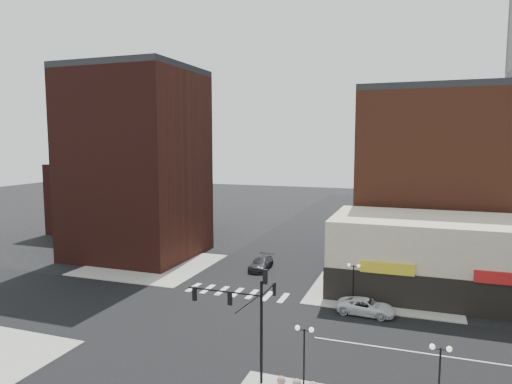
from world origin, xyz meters
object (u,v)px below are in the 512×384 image
(street_lamp_se_a, at_px, (304,341))
(traffic_signal, at_px, (249,308))
(street_lamp_se_b, at_px, (440,362))
(street_lamp_ne, at_px, (354,274))
(dark_sedan_north, at_px, (261,263))
(white_suv, at_px, (366,307))

(street_lamp_se_a, bearing_deg, traffic_signal, 177.43)
(traffic_signal, distance_m, street_lamp_se_b, 11.88)
(street_lamp_se_b, bearing_deg, street_lamp_ne, 113.63)
(street_lamp_ne, bearing_deg, traffic_signal, -106.75)
(street_lamp_ne, height_order, dark_sedan_north, street_lamp_ne)
(traffic_signal, bearing_deg, street_lamp_ne, 73.25)
(white_suv, bearing_deg, street_lamp_ne, 47.22)
(traffic_signal, bearing_deg, white_suv, 66.76)
(traffic_signal, distance_m, dark_sedan_north, 26.66)
(white_suv, distance_m, dark_sedan_north, 17.63)
(traffic_signal, relative_size, street_lamp_ne, 1.87)
(street_lamp_se_a, bearing_deg, street_lamp_ne, 86.42)
(street_lamp_se_b, height_order, white_suv, street_lamp_se_b)
(traffic_signal, relative_size, street_lamp_se_a, 1.87)
(traffic_signal, bearing_deg, street_lamp_se_a, -2.57)
(white_suv, xyz_separation_m, dark_sedan_north, (-13.91, 10.83, 0.04))
(white_suv, bearing_deg, street_lamp_se_b, -154.44)
(traffic_signal, xyz_separation_m, street_lamp_ne, (4.76, 15.83, -1.67))
(street_lamp_ne, relative_size, white_suv, 0.79)
(street_lamp_se_a, distance_m, white_suv, 14.92)
(traffic_signal, height_order, dark_sedan_north, traffic_signal)
(street_lamp_se_a, height_order, street_lamp_ne, same)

